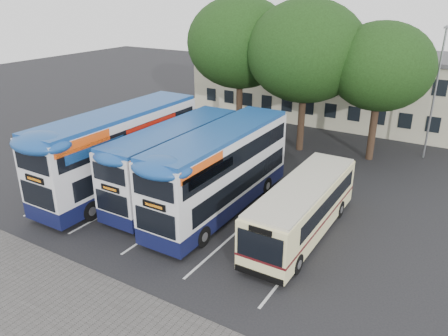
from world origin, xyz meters
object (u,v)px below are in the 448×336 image
tree_right (381,67)px  bus_single (303,205)px  lamp_post (436,87)px  bus_dd_left (121,147)px  tree_mid (306,51)px  bus_dd_right (221,167)px  tree_left (240,43)px  bus_dd_mid (175,158)px

tree_right → bus_single: size_ratio=1.03×
lamp_post → bus_dd_left: 21.13m
lamp_post → tree_right: (-3.26, -2.27, 1.39)m
bus_single → tree_mid: bearing=112.6°
lamp_post → bus_dd_right: bearing=-119.7°
bus_dd_right → lamp_post: bearing=60.3°
lamp_post → tree_left: 14.22m
tree_mid → bus_dd_right: (0.08, -11.39, -4.72)m
tree_mid → bus_dd_mid: (-3.08, -11.22, -4.90)m
tree_left → bus_dd_mid: 13.08m
tree_left → tree_mid: bearing=-5.7°
tree_left → tree_mid: 5.59m
bus_dd_right → bus_single: (4.71, -0.11, -0.94)m
tree_right → bus_dd_left: (-11.34, -12.80, -3.83)m
bus_dd_left → bus_dd_mid: bus_dd_left is taller
bus_dd_left → lamp_post: bearing=45.9°
tree_mid → bus_dd_right: tree_mid is taller
tree_mid → lamp_post: bearing=19.7°
bus_dd_right → bus_single: 4.81m
bus_dd_mid → bus_dd_right: size_ratio=0.93×
bus_dd_left → bus_single: size_ratio=1.26×
lamp_post → tree_right: 4.21m
tree_mid → bus_dd_mid: size_ratio=1.07×
lamp_post → bus_single: size_ratio=0.99×
lamp_post → tree_left: bearing=-170.2°
tree_right → bus_single: bearing=-91.0°
tree_left → bus_single: tree_left is taller
tree_left → bus_dd_right: 14.11m
tree_right → bus_dd_mid: tree_right is taller
tree_left → bus_single: (10.36, -12.07, -5.88)m
bus_dd_mid → bus_dd_left: bearing=-164.6°
bus_dd_mid → tree_left: bearing=101.9°
tree_right → bus_dd_left: 17.53m
bus_dd_right → tree_right: bearing=67.8°
tree_right → bus_dd_mid: bearing=-124.2°
tree_left → tree_mid: tree_left is taller
tree_mid → bus_dd_mid: 12.62m
bus_dd_left → bus_single: (11.14, 0.61, -1.10)m
tree_right → bus_dd_left: tree_right is taller
tree_right → bus_single: (-0.21, -12.19, -4.93)m
bus_dd_right → bus_single: size_ratio=1.18×
lamp_post → tree_mid: tree_mid is taller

